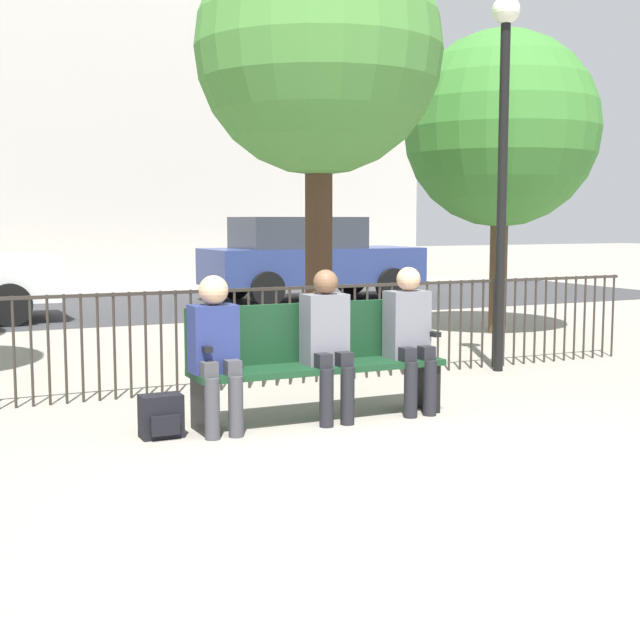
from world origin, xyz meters
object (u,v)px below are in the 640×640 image
at_px(backpack, 161,417).
at_px(lamp_post, 503,128).
at_px(tree_1, 319,52).
at_px(parked_car_0, 308,257).
at_px(seated_person_1, 327,338).
at_px(park_bench, 316,356).
at_px(seated_person_0, 216,345).
at_px(tree_3, 501,130).
at_px(seated_person_2, 410,332).

relative_size(backpack, lamp_post, 0.08).
bearing_deg(tree_1, parked_car_0, 66.30).
height_order(seated_person_1, parked_car_0, parked_car_0).
distance_m(park_bench, tree_1, 4.22).
height_order(park_bench, seated_person_1, seated_person_1).
relative_size(seated_person_0, tree_3, 0.28).
bearing_deg(park_bench, seated_person_2, -9.47).
height_order(seated_person_0, seated_person_1, seated_person_1).
height_order(seated_person_0, parked_car_0, parked_car_0).
bearing_deg(tree_1, lamp_post, -49.38).
height_order(seated_person_1, seated_person_2, seated_person_2).
bearing_deg(tree_3, lamp_post, -126.42).
relative_size(park_bench, seated_person_2, 1.72).
height_order(park_bench, lamp_post, lamp_post).
bearing_deg(parked_car_0, lamp_post, -100.95).
height_order(backpack, tree_1, tree_1).
distance_m(seated_person_2, tree_1, 4.02).
xyz_separation_m(seated_person_0, parked_car_0, (5.15, 9.59, 0.18)).
relative_size(seated_person_2, backpack, 3.78).
bearing_deg(seated_person_0, seated_person_1, 0.07).
xyz_separation_m(seated_person_1, tree_3, (4.53, 3.89, 2.13)).
distance_m(seated_person_1, parked_car_0, 10.48).
xyz_separation_m(seated_person_0, seated_person_1, (0.92, 0.00, -0.00)).
xyz_separation_m(backpack, tree_1, (2.62, 2.85, 3.25)).
bearing_deg(seated_person_0, parked_car_0, 61.75).
relative_size(lamp_post, parked_car_0, 0.91).
height_order(backpack, lamp_post, lamp_post).
relative_size(park_bench, parked_car_0, 0.49).
distance_m(seated_person_1, lamp_post, 3.48).
distance_m(tree_1, tree_3, 3.44).
xyz_separation_m(park_bench, seated_person_1, (0.04, -0.13, 0.16)).
bearing_deg(tree_1, park_bench, -115.83).
xyz_separation_m(lamp_post, parked_car_0, (1.60, 8.26, -1.66)).
height_order(backpack, parked_car_0, parked_car_0).
relative_size(park_bench, seated_person_1, 1.73).
distance_m(park_bench, tree_3, 6.34).
bearing_deg(tree_1, seated_person_1, -114.15).
xyz_separation_m(seated_person_2, lamp_post, (1.89, 1.33, 1.84)).
bearing_deg(tree_3, park_bench, -140.55).
distance_m(seated_person_2, lamp_post, 2.95).
height_order(tree_3, lamp_post, tree_3).
bearing_deg(parked_car_0, seated_person_0, -118.25).
relative_size(seated_person_0, tree_1, 0.24).
bearing_deg(seated_person_0, backpack, 173.90).
xyz_separation_m(seated_person_1, tree_1, (1.30, 2.89, 2.74)).
distance_m(park_bench, seated_person_0, 0.90).
relative_size(seated_person_2, parked_car_0, 0.29).
height_order(park_bench, tree_1, tree_1).
distance_m(lamp_post, parked_car_0, 8.58).
bearing_deg(tree_1, seated_person_2, -100.71).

